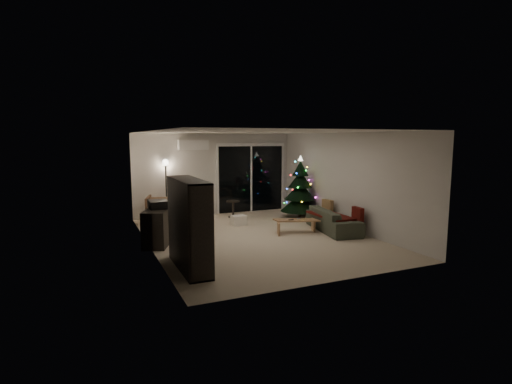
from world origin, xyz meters
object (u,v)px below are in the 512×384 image
coffee_table (296,226)px  armchair (163,209)px  christmas_tree (300,187)px  sofa (333,220)px  media_cabinet (159,226)px  bookshelf (178,225)px

coffee_table → armchair: bearing=160.1°
christmas_tree → sofa: bearing=-91.4°
sofa → christmas_tree: 1.91m
sofa → coffee_table: size_ratio=1.83×
media_cabinet → coffee_table: size_ratio=1.22×
bookshelf → armchair: bookshelf is taller
bookshelf → sofa: (4.30, 1.44, -0.54)m
bookshelf → armchair: size_ratio=1.89×
christmas_tree → bookshelf: bearing=-143.3°
bookshelf → sofa: bookshelf is taller
coffee_table → media_cabinet: bearing=-164.7°
sofa → coffee_table: 1.00m
sofa → coffee_table: bearing=88.4°
christmas_tree → armchair: bearing=167.1°
armchair → sofa: armchair is taller
media_cabinet → sofa: (4.30, -0.54, -0.12)m
coffee_table → christmas_tree: bearing=78.7°
coffee_table → bookshelf: bearing=-132.7°
bookshelf → media_cabinet: bookshelf is taller
armchair → christmas_tree: (3.86, -0.88, 0.53)m
sofa → coffee_table: sofa is taller
armchair → sofa: size_ratio=0.45×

